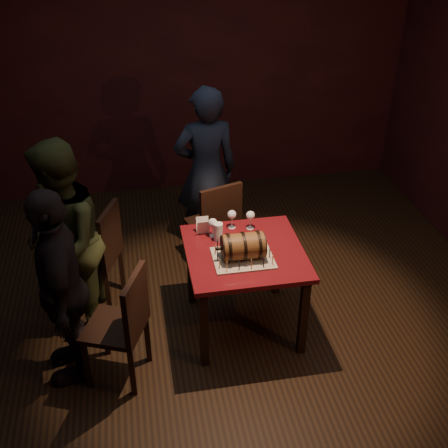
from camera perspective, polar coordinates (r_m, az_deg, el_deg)
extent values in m
plane|color=black|center=(4.78, -0.21, -10.06)|extent=(5.00, 5.00, 0.00)
cube|color=black|center=(6.29, -4.36, 15.28)|extent=(5.00, 0.04, 2.80)
cube|color=#4A0C13|center=(4.31, 2.13, -2.95)|extent=(0.90, 0.90, 0.04)
cube|color=black|center=(4.20, -2.03, -10.60)|extent=(0.06, 0.06, 0.71)
cube|color=black|center=(4.34, 8.06, -9.30)|extent=(0.06, 0.06, 0.71)
cube|color=black|center=(4.79, -3.38, -4.52)|extent=(0.06, 0.06, 0.71)
cube|color=black|center=(4.91, 5.46, -3.57)|extent=(0.06, 0.06, 0.71)
cube|color=#A89C87|center=(4.21, 1.94, -3.47)|extent=(0.45, 0.35, 0.01)
cylinder|color=brown|center=(4.15, 1.96, -2.28)|extent=(0.30, 0.20, 0.20)
cylinder|color=black|center=(4.13, 0.45, -2.43)|extent=(0.02, 0.22, 0.22)
cylinder|color=black|center=(4.15, 1.96, -2.28)|extent=(0.02, 0.22, 0.22)
cylinder|color=black|center=(4.17, 3.46, -2.12)|extent=(0.02, 0.22, 0.22)
cylinder|color=black|center=(4.13, -0.13, -2.49)|extent=(0.01, 0.19, 0.19)
cylinder|color=black|center=(4.18, 4.03, -2.06)|extent=(0.01, 0.19, 0.19)
cylinder|color=black|center=(4.12, -0.42, -2.52)|extent=(0.04, 0.02, 0.02)
sphere|color=black|center=(4.12, -0.70, -2.55)|extent=(0.03, 0.03, 0.03)
cylinder|color=#D7BF80|center=(4.05, 0.29, -4.33)|extent=(0.01, 0.01, 0.08)
cylinder|color=black|center=(4.02, 0.29, -3.82)|extent=(0.00, 0.00, 0.01)
cylinder|color=black|center=(4.06, 1.55, -4.20)|extent=(0.01, 0.01, 0.08)
cylinder|color=black|center=(4.03, 1.56, -3.68)|extent=(0.00, 0.00, 0.01)
cylinder|color=#D7BF80|center=(4.08, 2.81, -4.06)|extent=(0.01, 0.01, 0.08)
cylinder|color=black|center=(4.05, 2.82, -3.54)|extent=(0.00, 0.00, 0.01)
cylinder|color=black|center=(4.10, 4.05, -3.92)|extent=(0.01, 0.01, 0.08)
cylinder|color=black|center=(4.07, 4.07, -3.41)|extent=(0.00, 0.00, 0.01)
cylinder|color=#D7BF80|center=(4.13, 4.97, -3.67)|extent=(0.01, 0.01, 0.08)
cylinder|color=black|center=(4.10, 5.00, -3.16)|extent=(0.00, 0.00, 0.01)
cylinder|color=black|center=(4.20, 4.66, -2.96)|extent=(0.01, 0.01, 0.08)
cylinder|color=black|center=(4.17, 4.69, -2.45)|extent=(0.00, 0.00, 0.01)
cylinder|color=#D7BF80|center=(4.27, 4.36, -2.27)|extent=(0.01, 0.01, 0.08)
cylinder|color=black|center=(4.24, 4.39, -1.77)|extent=(0.00, 0.00, 0.01)
cylinder|color=black|center=(4.34, 4.07, -1.61)|extent=(0.01, 0.01, 0.08)
cylinder|color=black|center=(4.32, 4.10, -1.11)|extent=(0.00, 0.00, 0.01)
cylinder|color=#D7BF80|center=(4.32, 2.91, -1.73)|extent=(0.01, 0.01, 0.08)
cylinder|color=black|center=(4.30, 2.92, -1.23)|extent=(0.00, 0.00, 0.01)
cylinder|color=black|center=(4.31, 1.73, -1.85)|extent=(0.01, 0.01, 0.08)
cylinder|color=black|center=(4.28, 1.74, -1.35)|extent=(0.00, 0.00, 0.01)
cylinder|color=#D7BF80|center=(4.29, 0.54, -1.97)|extent=(0.01, 0.01, 0.08)
cylinder|color=black|center=(4.27, 0.55, -1.47)|extent=(0.00, 0.00, 0.01)
cylinder|color=black|center=(4.28, -0.65, -2.09)|extent=(0.01, 0.01, 0.08)
cylinder|color=black|center=(4.25, -0.65, -1.59)|extent=(0.00, 0.00, 0.01)
cylinder|color=#D7BF80|center=(4.22, -0.87, -2.60)|extent=(0.01, 0.01, 0.08)
cylinder|color=black|center=(4.20, -0.88, -2.10)|extent=(0.00, 0.00, 0.01)
cylinder|color=black|center=(4.15, -0.67, -3.30)|extent=(0.01, 0.01, 0.08)
cylinder|color=black|center=(4.12, -0.67, -2.79)|extent=(0.00, 0.00, 0.01)
cylinder|color=#D7BF80|center=(4.08, -0.45, -4.03)|extent=(0.01, 0.01, 0.08)
cylinder|color=black|center=(4.05, -0.45, -3.51)|extent=(0.00, 0.00, 0.01)
cylinder|color=silver|center=(4.47, -1.13, -1.20)|extent=(0.06, 0.06, 0.01)
cylinder|color=silver|center=(4.44, -1.14, -0.69)|extent=(0.01, 0.01, 0.09)
sphere|color=silver|center=(4.40, -1.15, 0.13)|extent=(0.07, 0.07, 0.07)
sphere|color=#591114|center=(4.41, -1.15, 0.05)|extent=(0.05, 0.05, 0.05)
cylinder|color=silver|center=(4.57, 0.79, -0.34)|extent=(0.06, 0.06, 0.01)
cylinder|color=silver|center=(4.55, 0.80, 0.16)|extent=(0.01, 0.01, 0.09)
sphere|color=silver|center=(4.51, 0.80, 0.97)|extent=(0.07, 0.07, 0.07)
cylinder|color=silver|center=(4.57, 2.67, -0.42)|extent=(0.06, 0.06, 0.01)
cylinder|color=silver|center=(4.54, 2.68, 0.08)|extent=(0.01, 0.01, 0.09)
sphere|color=silver|center=(4.50, 2.71, 0.89)|extent=(0.07, 0.07, 0.07)
sphere|color=#BF594C|center=(4.51, 2.71, 0.82)|extent=(0.05, 0.05, 0.05)
cylinder|color=silver|center=(4.38, -0.59, -0.81)|extent=(0.07, 0.07, 0.15)
cylinder|color=#9E5414|center=(4.39, -0.58, -1.00)|extent=(0.06, 0.06, 0.11)
cylinder|color=white|center=(4.36, -0.59, -0.27)|extent=(0.06, 0.06, 0.02)
cube|color=black|center=(5.18, -1.20, -0.07)|extent=(0.50, 0.50, 0.04)
cube|color=black|center=(5.50, -0.40, -0.87)|extent=(0.04, 0.04, 0.43)
cube|color=black|center=(5.38, -3.61, -1.79)|extent=(0.04, 0.04, 0.43)
cube|color=black|center=(5.25, 1.32, -2.65)|extent=(0.04, 0.04, 0.43)
cube|color=black|center=(5.12, -2.01, -3.66)|extent=(0.04, 0.04, 0.43)
cube|color=black|center=(4.91, -0.29, 1.42)|extent=(0.39, 0.16, 0.46)
cube|color=black|center=(4.88, -13.16, -3.23)|extent=(0.52, 0.52, 0.04)
cube|color=black|center=(5.21, -13.87, -4.06)|extent=(0.04, 0.04, 0.43)
cube|color=black|center=(4.97, -15.39, -6.31)|extent=(0.04, 0.04, 0.43)
cube|color=black|center=(5.09, -10.36, -4.54)|extent=(0.04, 0.04, 0.43)
cube|color=black|center=(4.84, -11.72, -6.88)|extent=(0.04, 0.04, 0.43)
cube|color=black|center=(4.68, -11.51, -0.99)|extent=(0.18, 0.39, 0.46)
cube|color=black|center=(4.15, -11.03, -10.29)|extent=(0.52, 0.52, 0.04)
cube|color=black|center=(4.47, -11.97, -10.73)|extent=(0.04, 0.04, 0.43)
cube|color=black|center=(4.26, -13.74, -13.71)|extent=(0.04, 0.04, 0.43)
cube|color=black|center=(4.37, -7.78, -11.50)|extent=(0.04, 0.04, 0.43)
cube|color=black|center=(4.14, -9.33, -14.63)|extent=(0.04, 0.04, 0.43)
cube|color=black|center=(3.93, -8.95, -8.03)|extent=(0.19, 0.39, 0.46)
imported|color=#1A2234|center=(5.30, -1.84, 5.37)|extent=(0.63, 0.43, 1.65)
imported|color=#343C1E|center=(4.45, -16.02, -1.79)|extent=(0.71, 0.86, 1.63)
imported|color=black|center=(4.06, -16.20, -6.19)|extent=(0.44, 0.93, 1.55)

